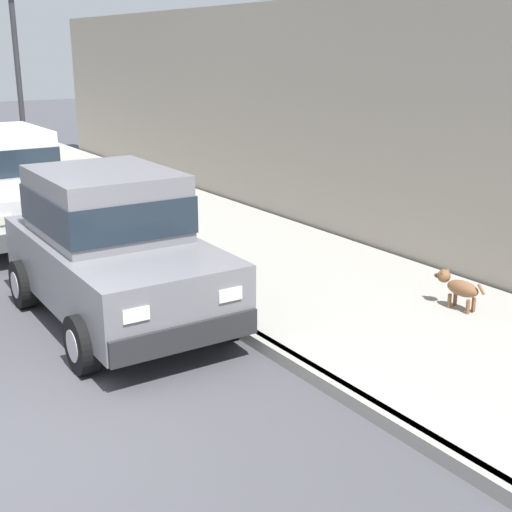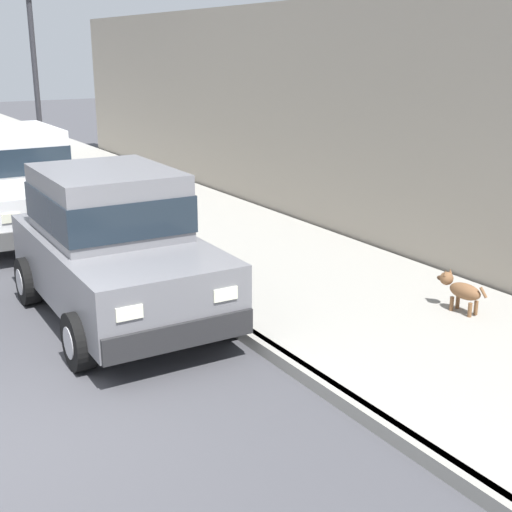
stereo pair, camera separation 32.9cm
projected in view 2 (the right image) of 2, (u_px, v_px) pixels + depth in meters
curb at (279, 357)px, 7.58m from camera, size 0.16×64.00×0.14m
sidewalk at (402, 324)px, 8.48m from camera, size 3.60×64.00×0.14m
car_grey_hatchback at (114, 243)px, 8.63m from camera, size 2.01×3.83×1.88m
car_white_sedan at (13, 180)px, 12.67m from camera, size 2.06×4.61×1.92m
dog_brown at (461, 289)px, 8.62m from camera, size 0.24×0.76×0.49m
street_lamp at (35, 65)px, 15.53m from camera, size 0.36×0.36×4.42m
building_facade at (271, 111)px, 14.08m from camera, size 0.50×20.00×4.12m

